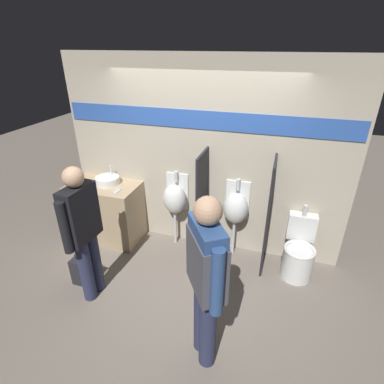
{
  "coord_description": "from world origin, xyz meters",
  "views": [
    {
      "loc": [
        1.03,
        -3.15,
        2.81
      ],
      "look_at": [
        0.0,
        0.17,
        1.05
      ],
      "focal_mm": 28.0,
      "sensor_mm": 36.0,
      "label": 1
    }
  ],
  "objects_px": {
    "cell_phone": "(117,191)",
    "urinal_near_counter": "(175,199)",
    "sink_basin": "(107,180)",
    "toilet": "(298,254)",
    "person_in_vest": "(206,274)",
    "shopping_bag": "(82,272)",
    "person_with_lanyard": "(83,230)",
    "urinal_far": "(236,208)"
  },
  "relations": [
    {
      "from": "sink_basin",
      "to": "cell_phone",
      "type": "height_order",
      "value": "sink_basin"
    },
    {
      "from": "sink_basin",
      "to": "cell_phone",
      "type": "xyz_separation_m",
      "value": [
        0.26,
        -0.19,
        -0.05
      ]
    },
    {
      "from": "urinal_far",
      "to": "person_in_vest",
      "type": "height_order",
      "value": "person_in_vest"
    },
    {
      "from": "cell_phone",
      "to": "urinal_far",
      "type": "relative_size",
      "value": 0.12
    },
    {
      "from": "person_in_vest",
      "to": "shopping_bag",
      "type": "distance_m",
      "value": 1.99
    },
    {
      "from": "cell_phone",
      "to": "shopping_bag",
      "type": "relative_size",
      "value": 0.29
    },
    {
      "from": "person_in_vest",
      "to": "urinal_far",
      "type": "bearing_deg",
      "value": -32.91
    },
    {
      "from": "cell_phone",
      "to": "toilet",
      "type": "distance_m",
      "value": 2.61
    },
    {
      "from": "sink_basin",
      "to": "toilet",
      "type": "height_order",
      "value": "sink_basin"
    },
    {
      "from": "shopping_bag",
      "to": "sink_basin",
      "type": "bearing_deg",
      "value": 99.85
    },
    {
      "from": "person_with_lanyard",
      "to": "shopping_bag",
      "type": "relative_size",
      "value": 3.48
    },
    {
      "from": "toilet",
      "to": "person_in_vest",
      "type": "bearing_deg",
      "value": -120.21
    },
    {
      "from": "toilet",
      "to": "person_with_lanyard",
      "type": "height_order",
      "value": "person_with_lanyard"
    },
    {
      "from": "cell_phone",
      "to": "shopping_bag",
      "type": "distance_m",
      "value": 1.16
    },
    {
      "from": "sink_basin",
      "to": "person_with_lanyard",
      "type": "height_order",
      "value": "person_with_lanyard"
    },
    {
      "from": "cell_phone",
      "to": "urinal_near_counter",
      "type": "height_order",
      "value": "urinal_near_counter"
    },
    {
      "from": "shopping_bag",
      "to": "urinal_far",
      "type": "bearing_deg",
      "value": 34.88
    },
    {
      "from": "cell_phone",
      "to": "toilet",
      "type": "relative_size",
      "value": 0.15
    },
    {
      "from": "urinal_far",
      "to": "person_in_vest",
      "type": "distance_m",
      "value": 1.7
    },
    {
      "from": "toilet",
      "to": "person_with_lanyard",
      "type": "bearing_deg",
      "value": -154.88
    },
    {
      "from": "toilet",
      "to": "person_with_lanyard",
      "type": "relative_size",
      "value": 0.55
    },
    {
      "from": "urinal_near_counter",
      "to": "urinal_far",
      "type": "relative_size",
      "value": 1.0
    },
    {
      "from": "sink_basin",
      "to": "shopping_bag",
      "type": "relative_size",
      "value": 0.73
    },
    {
      "from": "person_with_lanyard",
      "to": "urinal_far",
      "type": "bearing_deg",
      "value": -44.99
    },
    {
      "from": "toilet",
      "to": "person_in_vest",
      "type": "height_order",
      "value": "person_in_vest"
    },
    {
      "from": "shopping_bag",
      "to": "urinal_near_counter",
      "type": "bearing_deg",
      "value": 55.36
    },
    {
      "from": "sink_basin",
      "to": "person_with_lanyard",
      "type": "xyz_separation_m",
      "value": [
        0.42,
        -1.18,
        -0.04
      ]
    },
    {
      "from": "person_in_vest",
      "to": "shopping_bag",
      "type": "relative_size",
      "value": 3.65
    },
    {
      "from": "urinal_near_counter",
      "to": "urinal_far",
      "type": "bearing_deg",
      "value": 0.0
    },
    {
      "from": "sink_basin",
      "to": "person_in_vest",
      "type": "distance_m",
      "value": 2.48
    },
    {
      "from": "urinal_near_counter",
      "to": "toilet",
      "type": "bearing_deg",
      "value": -5.77
    },
    {
      "from": "person_in_vest",
      "to": "sink_basin",
      "type": "bearing_deg",
      "value": 17.35
    },
    {
      "from": "sink_basin",
      "to": "person_in_vest",
      "type": "height_order",
      "value": "person_in_vest"
    },
    {
      "from": "sink_basin",
      "to": "shopping_bag",
      "type": "height_order",
      "value": "sink_basin"
    },
    {
      "from": "sink_basin",
      "to": "shopping_bag",
      "type": "xyz_separation_m",
      "value": [
        0.19,
        -1.08,
        -0.78
      ]
    },
    {
      "from": "cell_phone",
      "to": "person_with_lanyard",
      "type": "distance_m",
      "value": 1.01
    },
    {
      "from": "urinal_near_counter",
      "to": "person_in_vest",
      "type": "height_order",
      "value": "person_in_vest"
    },
    {
      "from": "sink_basin",
      "to": "urinal_far",
      "type": "relative_size",
      "value": 0.3
    },
    {
      "from": "sink_basin",
      "to": "urinal_near_counter",
      "type": "height_order",
      "value": "sink_basin"
    },
    {
      "from": "person_with_lanyard",
      "to": "shopping_bag",
      "type": "height_order",
      "value": "person_with_lanyard"
    },
    {
      "from": "urinal_near_counter",
      "to": "shopping_bag",
      "type": "distance_m",
      "value": 1.56
    },
    {
      "from": "person_in_vest",
      "to": "person_with_lanyard",
      "type": "height_order",
      "value": "person_in_vest"
    }
  ]
}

